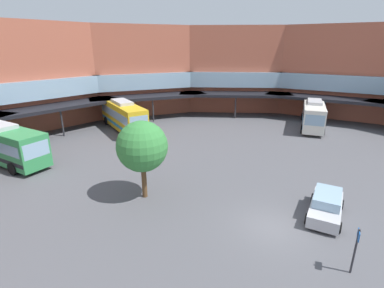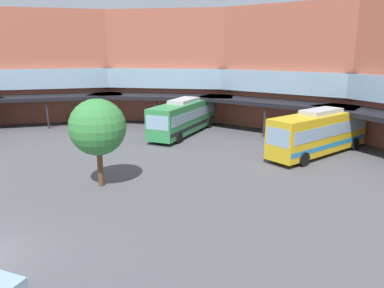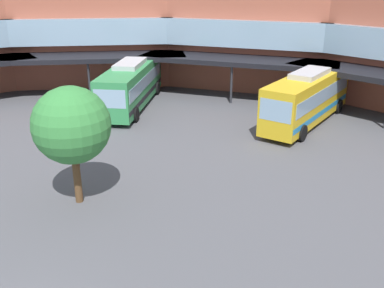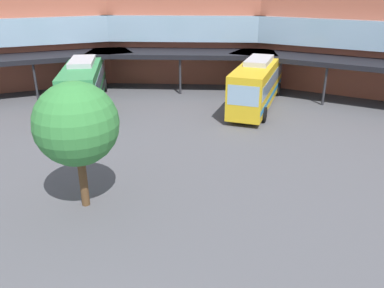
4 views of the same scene
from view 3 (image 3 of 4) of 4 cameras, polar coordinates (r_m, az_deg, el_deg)
The scene contains 4 objects.
station_building at distance 26.03m, azimuth 9.51°, elevation 12.58°, with size 74.20×46.13×13.21m.
bus_0 at distance 35.87m, azimuth -7.95°, elevation 7.78°, with size 7.02×11.46×3.69m.
bus_3 at distance 32.52m, azimuth 14.85°, elevation 5.96°, with size 3.23×11.03×3.85m.
plaza_tree at distance 20.39m, azimuth -15.46°, elevation 2.33°, with size 3.57×3.57×5.67m.
Camera 3 is at (9.75, -5.14, 10.34)m, focal length 40.83 mm.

